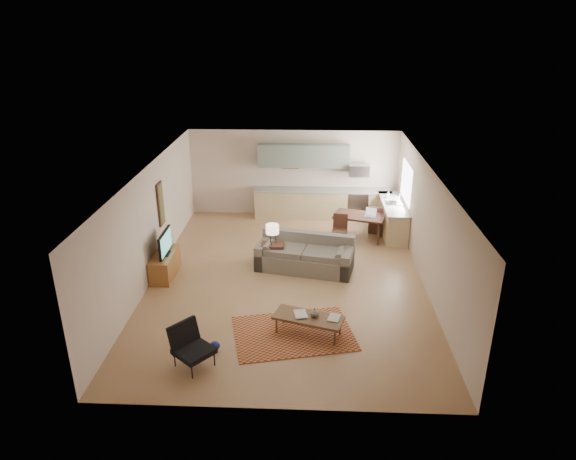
{
  "coord_description": "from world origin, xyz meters",
  "views": [
    {
      "loc": [
        0.5,
        -11.04,
        5.85
      ],
      "look_at": [
        0.0,
        0.3,
        1.15
      ],
      "focal_mm": 32.0,
      "sensor_mm": 36.0,
      "label": 1
    }
  ],
  "objects_px": {
    "armchair": "(194,347)",
    "tv_credenza": "(165,265)",
    "coffee_table": "(308,325)",
    "sofa": "(305,253)",
    "dining_table": "(359,227)",
    "console_table": "(273,256)"
  },
  "relations": [
    {
      "from": "dining_table",
      "to": "tv_credenza",
      "type": "bearing_deg",
      "value": -136.18
    },
    {
      "from": "console_table",
      "to": "sofa",
      "type": "bearing_deg",
      "value": -3.15
    },
    {
      "from": "sofa",
      "to": "armchair",
      "type": "height_order",
      "value": "sofa"
    },
    {
      "from": "sofa",
      "to": "armchair",
      "type": "distance_m",
      "value": 4.43
    },
    {
      "from": "armchair",
      "to": "tv_credenza",
      "type": "distance_m",
      "value": 3.79
    },
    {
      "from": "tv_credenza",
      "to": "sofa",
      "type": "bearing_deg",
      "value": 8.1
    },
    {
      "from": "tv_credenza",
      "to": "dining_table",
      "type": "distance_m",
      "value": 5.52
    },
    {
      "from": "sofa",
      "to": "dining_table",
      "type": "relative_size",
      "value": 1.77
    },
    {
      "from": "sofa",
      "to": "tv_credenza",
      "type": "distance_m",
      "value": 3.44
    },
    {
      "from": "sofa",
      "to": "console_table",
      "type": "xyz_separation_m",
      "value": [
        -0.81,
        0.04,
        -0.1
      ]
    },
    {
      "from": "sofa",
      "to": "coffee_table",
      "type": "bearing_deg",
      "value": -75.79
    },
    {
      "from": "console_table",
      "to": "dining_table",
      "type": "bearing_deg",
      "value": 40.67
    },
    {
      "from": "tv_credenza",
      "to": "console_table",
      "type": "relative_size",
      "value": 1.9
    },
    {
      "from": "coffee_table",
      "to": "console_table",
      "type": "height_order",
      "value": "console_table"
    },
    {
      "from": "tv_credenza",
      "to": "console_table",
      "type": "distance_m",
      "value": 2.65
    },
    {
      "from": "dining_table",
      "to": "sofa",
      "type": "bearing_deg",
      "value": -109.96
    },
    {
      "from": "coffee_table",
      "to": "tv_credenza",
      "type": "xyz_separation_m",
      "value": [
        -3.51,
        2.39,
        0.08
      ]
    },
    {
      "from": "sofa",
      "to": "console_table",
      "type": "relative_size",
      "value": 3.75
    },
    {
      "from": "tv_credenza",
      "to": "dining_table",
      "type": "xyz_separation_m",
      "value": [
        4.91,
        2.52,
        0.06
      ]
    },
    {
      "from": "dining_table",
      "to": "armchair",
      "type": "bearing_deg",
      "value": -103.17
    },
    {
      "from": "sofa",
      "to": "dining_table",
      "type": "distance_m",
      "value": 2.54
    },
    {
      "from": "sofa",
      "to": "armchair",
      "type": "relative_size",
      "value": 3.08
    }
  ]
}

